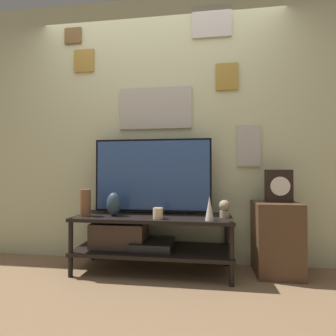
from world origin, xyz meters
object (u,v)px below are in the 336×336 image
mantel_clock (279,186)px  decorative_bust (225,208)px  vase_tall_ceramic (85,203)px  television (152,175)px  vase_urn_stoneware (114,204)px  candle_jar (158,213)px  vase_slim_bronze (209,208)px

mantel_clock → decorative_bust: bearing=-168.0°
vase_tall_ceramic → decorative_bust: size_ratio=1.58×
television → decorative_bust: size_ratio=7.38×
vase_urn_stoneware → television: bearing=28.3°
television → candle_jar: bearing=-69.2°
vase_urn_stoneware → candle_jar: bearing=-13.2°
television → vase_tall_ceramic: (-0.57, -0.22, -0.24)m
vase_slim_bronze → candle_jar: (-0.43, 0.02, -0.05)m
television → vase_urn_stoneware: (-0.32, -0.17, -0.26)m
television → vase_slim_bronze: television is taller
vase_tall_ceramic → candle_jar: size_ratio=2.58×
vase_slim_bronze → decorative_bust: (0.13, 0.16, -0.02)m
candle_jar → mantel_clock: 1.09m
vase_urn_stoneware → decorative_bust: (0.99, 0.05, -0.03)m
decorative_bust → mantel_clock: (0.48, 0.10, 0.19)m
vase_slim_bronze → vase_urn_stoneware: bearing=172.1°
decorative_bust → mantel_clock: bearing=12.0°
television → decorative_bust: (0.67, -0.13, -0.28)m
vase_slim_bronze → decorative_bust: size_ratio=1.30×
candle_jar → decorative_bust: (0.56, 0.15, 0.03)m
candle_jar → vase_tall_ceramic: bearing=175.4°
vase_slim_bronze → vase_urn_stoneware: vase_urn_stoneware is taller
vase_urn_stoneware → decorative_bust: bearing=2.7°
television → vase_slim_bronze: (0.53, -0.29, -0.27)m
vase_urn_stoneware → decorative_bust: size_ratio=1.38×
decorative_bust → mantel_clock: 0.53m
candle_jar → decorative_bust: decorative_bust is taller
television → vase_tall_ceramic: television is taller
vase_tall_ceramic → vase_urn_stoneware: size_ratio=1.14×
vase_slim_bronze → candle_jar: vase_slim_bronze is taller
vase_tall_ceramic → decorative_bust: (1.24, 0.09, -0.04)m
vase_slim_bronze → vase_urn_stoneware: 0.86m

